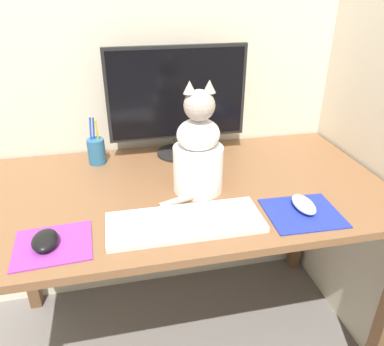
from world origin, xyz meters
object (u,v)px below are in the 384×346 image
Objects in this scene: monitor at (177,99)px; computer_mouse_left at (45,240)px; computer_mouse_right at (304,204)px; cat at (198,152)px; keyboard at (185,222)px; pen_cup at (96,151)px.

monitor reaches higher than computer_mouse_left.
cat reaches higher than computer_mouse_right.
keyboard is 1.21× the size of cat.
computer_mouse_left is 0.52m from cat.
keyboard is at bearing -62.29° from pen_cup.
pen_cup is (-0.62, 0.47, 0.03)m from computer_mouse_right.
computer_mouse_right is at bearing 1.53° from computer_mouse_left.
cat reaches higher than computer_mouse_left.
computer_mouse_left is at bearing -177.00° from keyboard.
computer_mouse_left is (-0.38, -0.02, 0.01)m from keyboard.
computer_mouse_right is 0.77m from pen_cup.
pen_cup is at bearing -177.31° from monitor.
cat is at bearing 67.37° from keyboard.
keyboard is at bearing -179.60° from computer_mouse_right.
monitor is at bearing 82.34° from keyboard.
monitor is 0.36m from pen_cup.
keyboard is at bearing -98.03° from monitor.
computer_mouse_left is 0.86× the size of computer_mouse_right.
computer_mouse_left is (-0.45, -0.50, -0.21)m from monitor.
computer_mouse_right is at bearing -37.32° from pen_cup.
computer_mouse_right is at bearing -58.28° from monitor.
keyboard is 4.61× the size of computer_mouse_left.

